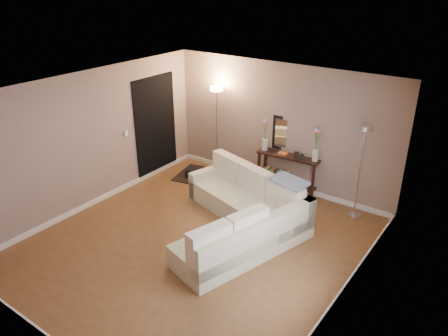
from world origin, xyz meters
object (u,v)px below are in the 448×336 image
Objects in this scene: console_table at (284,170)px; floor_lamp_unlit at (362,154)px; floor_lamp_lit at (217,113)px; sectional_sofa at (243,213)px.

floor_lamp_unlit reaches higher than console_table.
floor_lamp_lit is 1.10× the size of floor_lamp_unlit.
console_table is (-0.18, 1.80, 0.12)m from sectional_sofa.
floor_lamp_unlit is (1.60, -0.19, 0.81)m from console_table.
console_table is at bearing 2.57° from floor_lamp_lit.
sectional_sofa reaches higher than console_table.
floor_lamp_unlit is at bearing 48.66° from sectional_sofa.
sectional_sofa is 1.81m from console_table.
floor_lamp_lit is at bearing -177.43° from console_table.
sectional_sofa is at bearing -131.34° from floor_lamp_unlit.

